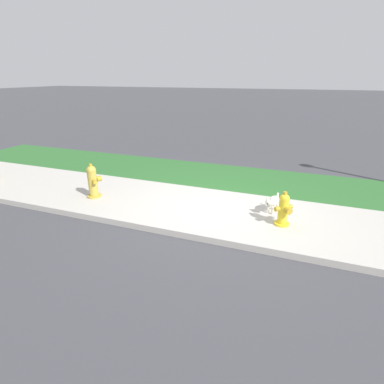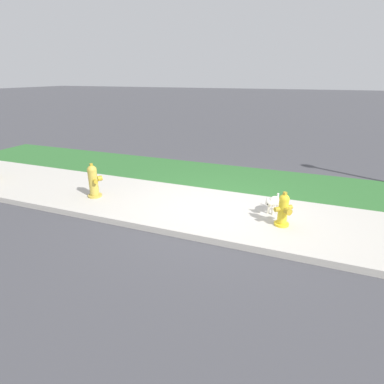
{
  "view_description": "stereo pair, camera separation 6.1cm",
  "coord_description": "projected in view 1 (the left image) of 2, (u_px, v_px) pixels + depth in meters",
  "views": [
    {
      "loc": [
        1.56,
        -5.43,
        2.61
      ],
      "look_at": [
        -0.42,
        -0.15,
        0.4
      ],
      "focal_mm": 28.0,
      "sensor_mm": 36.0,
      "label": 1
    },
    {
      "loc": [
        1.61,
        -5.41,
        2.61
      ],
      "look_at": [
        -0.42,
        -0.15,
        0.4
      ],
      "focal_mm": 28.0,
      "sensor_mm": 36.0,
      "label": 2
    }
  ],
  "objects": [
    {
      "name": "ground_plane",
      "position": [
        214.0,
        210.0,
        6.2
      ],
      "size": [
        120.0,
        120.0,
        0.0
      ],
      "primitive_type": "plane",
      "color": "#424247"
    },
    {
      "name": "sidewalk_pavement",
      "position": [
        214.0,
        210.0,
        6.19
      ],
      "size": [
        18.0,
        2.28,
        0.01
      ],
      "primitive_type": "cube",
      "color": "#BCB7AD",
      "rests_on": "ground"
    },
    {
      "name": "grass_verge",
      "position": [
        237.0,
        178.0,
        8.14
      ],
      "size": [
        18.0,
        2.19,
        0.01
      ],
      "primitive_type": "cube",
      "color": "#2D662D",
      "rests_on": "ground"
    },
    {
      "name": "street_curb",
      "position": [
        193.0,
        235.0,
        5.11
      ],
      "size": [
        18.0,
        0.16,
        0.12
      ],
      "primitive_type": "cube",
      "color": "#BCB7AD",
      "rests_on": "ground"
    },
    {
      "name": "fire_hydrant_at_driveway",
      "position": [
        283.0,
        210.0,
        5.46
      ],
      "size": [
        0.33,
        0.33,
        0.67
      ],
      "rotation": [
        0.0,
        0.0,
        3.86
      ],
      "color": "yellow",
      "rests_on": "ground"
    },
    {
      "name": "fire_hydrant_far_end",
      "position": [
        93.0,
        181.0,
        6.72
      ],
      "size": [
        0.37,
        0.36,
        0.79
      ],
      "rotation": [
        0.0,
        0.0,
        5.71
      ],
      "color": "gold",
      "rests_on": "ground"
    },
    {
      "name": "small_white_dog",
      "position": [
        273.0,
        202.0,
        5.99
      ],
      "size": [
        0.28,
        0.48,
        0.41
      ],
      "rotation": [
        0.0,
        0.0,
        4.4
      ],
      "color": "silver",
      "rests_on": "ground"
    }
  ]
}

